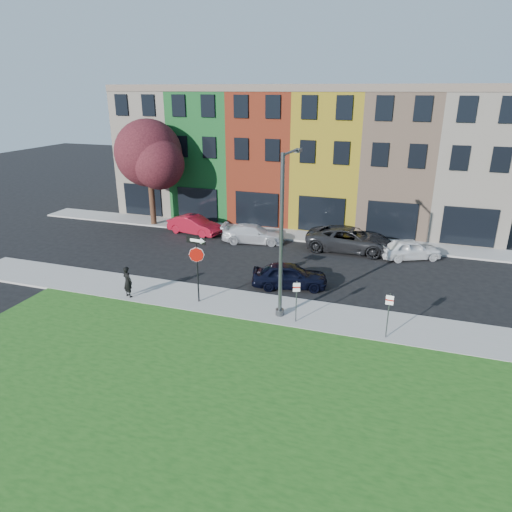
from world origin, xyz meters
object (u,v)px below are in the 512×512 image
(stop_sign, at_px, (197,256))
(street_lamp, at_px, (283,237))
(sedan_near, at_px, (290,275))
(man, at_px, (128,282))

(stop_sign, distance_m, street_lamp, 4.51)
(sedan_near, xyz_separation_m, street_lamp, (0.47, -3.34, 3.25))
(street_lamp, bearing_deg, man, -171.16)
(stop_sign, relative_size, man, 2.07)
(man, distance_m, street_lamp, 8.52)
(man, relative_size, sedan_near, 0.38)
(stop_sign, bearing_deg, street_lamp, 7.11)
(stop_sign, relative_size, street_lamp, 0.45)
(man, xyz_separation_m, sedan_near, (7.48, 4.03, -0.26))
(stop_sign, height_order, man, stop_sign)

